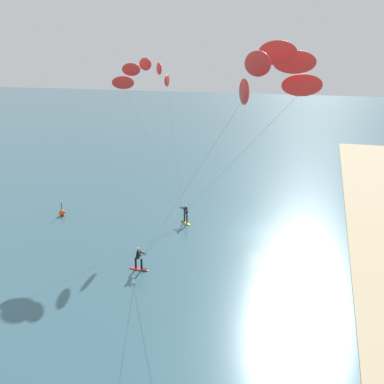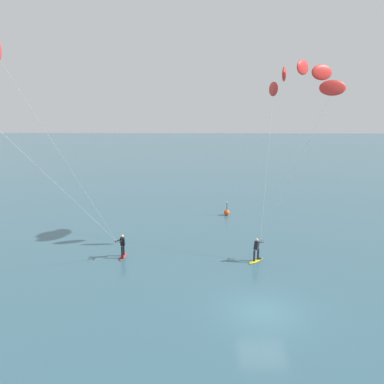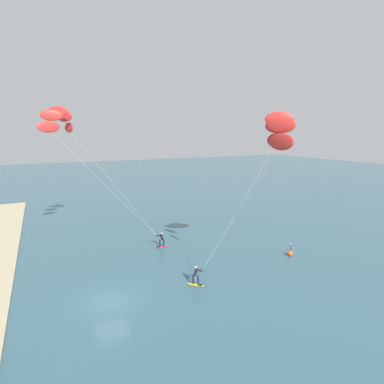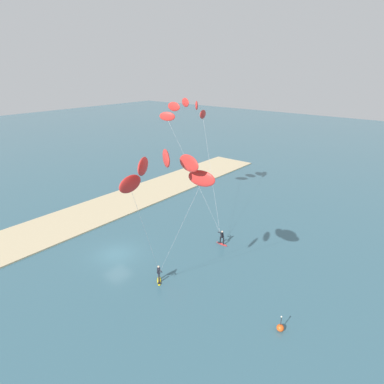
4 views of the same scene
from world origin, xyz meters
The scene contains 3 objects.
ground_plane centered at (0.00, 0.00, 0.00)m, with size 240.00×240.00×0.00m, color #386070.
kitesurfer_nearshore centered at (4.04, 11.50, 12.10)m, with size 7.15×7.88×13.85m.
marker_buoy centered at (-0.75, 18.30, 0.30)m, with size 0.56×0.56×1.38m.
Camera 2 is at (-3.36, -19.13, 10.87)m, focal length 37.30 mm.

